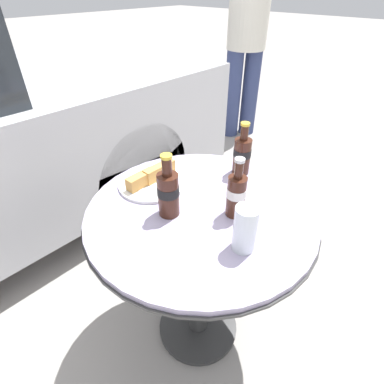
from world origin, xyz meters
The scene contains 8 objects.
ground_plane centered at (0.00, 0.00, 0.00)m, with size 30.00×30.00×0.00m, color gray.
bistro_table centered at (0.00, 0.00, 0.57)m, with size 0.79×0.79×0.73m.
cola_bottle_left centered at (-0.09, 0.06, 0.81)m, with size 0.07×0.07×0.22m.
cola_bottle_right centered at (0.06, -0.10, 0.81)m, with size 0.06×0.06×0.21m.
cola_bottle_center centered at (0.28, 0.04, 0.81)m, with size 0.07×0.07×0.21m.
drinking_glass centered at (-0.05, -0.21, 0.79)m, with size 0.07×0.07×0.14m.
lunch_plate_near centered at (-0.01, 0.23, 0.75)m, with size 0.25×0.25×0.07m.
pedestrian centered at (1.94, 1.17, 0.98)m, with size 0.35×0.35×1.74m.
Camera 1 is at (-0.60, -0.52, 1.36)m, focal length 28.00 mm.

